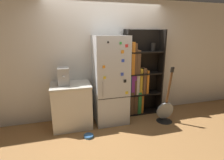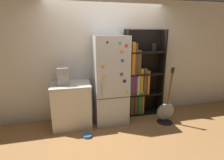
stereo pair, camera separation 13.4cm
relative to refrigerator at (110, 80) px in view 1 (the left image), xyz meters
name	(u,v)px [view 1 (the left image)]	position (x,y,z in m)	size (l,w,h in m)	color
ground_plane	(112,123)	(0.00, -0.14, -0.92)	(16.00, 16.00, 0.00)	#A87542
wall_back	(106,60)	(0.00, 0.34, 0.38)	(8.00, 0.05, 2.60)	silver
refrigerator	(110,80)	(0.00, 0.00, 0.00)	(0.68, 0.65, 1.84)	silver
bookshelf	(138,79)	(0.72, 0.19, -0.07)	(0.90, 0.30, 1.96)	black
kitchen_counter	(72,105)	(-0.82, 0.00, -0.47)	(0.78, 0.65, 0.90)	silver
espresso_machine	(63,76)	(-0.95, 0.01, 0.15)	(0.21, 0.35, 0.34)	#A5A39E
guitar	(165,114)	(1.13, -0.38, -0.75)	(0.38, 0.34, 1.24)	black
pet_bowl	(89,136)	(-0.57, -0.54, -0.89)	(0.18, 0.18, 0.05)	#3366A5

